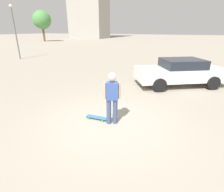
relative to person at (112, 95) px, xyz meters
name	(u,v)px	position (x,y,z in m)	size (l,w,h in m)	color
ground_plane	(112,123)	(0.00, 0.00, -0.97)	(220.00, 220.00, 0.00)	gray
person	(112,95)	(0.00, 0.00, 0.00)	(0.47, 0.35, 1.67)	#38476B
skateboard	(97,117)	(0.58, -0.03, -0.91)	(0.76, 0.29, 0.08)	#336693
car_parked_near	(180,72)	(-1.54, -5.23, -0.22)	(4.77, 3.91, 1.41)	silver
tree_distant	(42,20)	(33.16, -30.74, 4.09)	(4.37, 4.37, 7.28)	brown
lamp_post	(15,28)	(14.13, -8.04, 2.04)	(0.28, 0.28, 5.05)	#59595E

